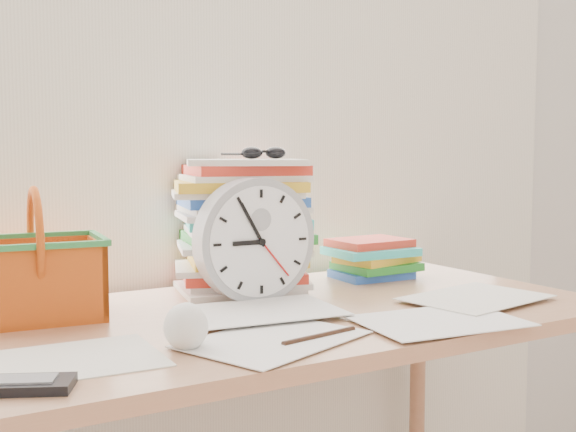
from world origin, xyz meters
TOP-DOWN VIEW (x-y plane):
  - curtain at (0.00, 1.98)m, footprint 2.40×0.01m
  - desk at (0.00, 1.60)m, footprint 1.40×0.70m
  - paper_stack at (0.05, 1.83)m, footprint 0.37×0.33m
  - clock at (0.01, 1.70)m, footprint 0.27×0.05m
  - sunglasses at (0.10, 1.81)m, footprint 0.13×0.11m
  - book_stack at (0.41, 1.82)m, footprint 0.25×0.20m
  - basket at (-0.42, 1.77)m, footprint 0.27×0.22m
  - crumpled_ball at (-0.26, 1.42)m, footprint 0.08×0.08m
  - pen at (-0.04, 1.36)m, footprint 0.16×0.04m
  - calculator at (-0.53, 1.35)m, footprint 0.15×0.12m
  - scattered_papers at (0.00, 1.60)m, footprint 1.26×0.42m

SIDE VIEW (x-z plane):
  - desk at x=0.00m, z-range 0.30..1.05m
  - pen at x=-0.04m, z-range 0.75..0.76m
  - scattered_papers at x=0.00m, z-range 0.75..0.77m
  - calculator at x=-0.53m, z-range 0.75..0.76m
  - crumpled_ball at x=-0.26m, z-range 0.75..0.83m
  - book_stack at x=0.41m, z-range 0.75..0.85m
  - basket at x=-0.42m, z-range 0.75..1.00m
  - clock at x=0.01m, z-range 0.75..1.02m
  - paper_stack at x=0.05m, z-range 0.75..1.06m
  - sunglasses at x=0.10m, z-range 1.05..1.09m
  - curtain at x=0.00m, z-range 0.05..2.55m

